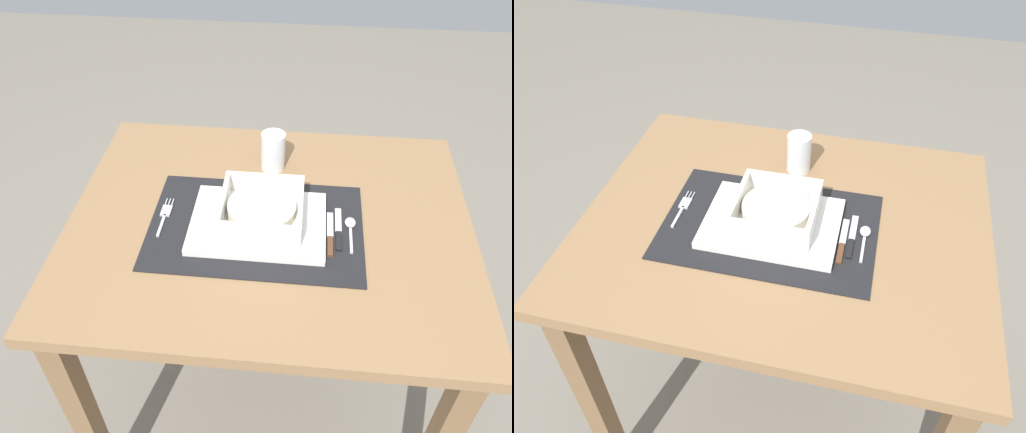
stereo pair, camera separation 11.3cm
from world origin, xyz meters
The scene contains 10 objects.
ground_plane centered at (0.00, 0.00, 0.00)m, with size 6.00×6.00×0.00m, color gray.
dining_table centered at (0.00, 0.00, 0.63)m, with size 0.90×0.73×0.75m.
placemat centered at (-0.03, -0.03, 0.75)m, with size 0.47×0.32×0.00m, color black.
serving_plate centered at (-0.02, -0.03, 0.76)m, with size 0.29×0.22×0.02m, color white.
porridge_bowl centered at (-0.02, -0.02, 0.79)m, with size 0.18×0.18×0.06m.
fork centered at (-0.23, -0.01, 0.75)m, with size 0.02×0.13×0.00m.
spoon centered at (0.18, -0.01, 0.76)m, with size 0.02×0.11×0.01m.
butter_knife centered at (0.15, -0.03, 0.75)m, with size 0.01×0.13×0.01m.
bread_knife centered at (0.13, -0.05, 0.75)m, with size 0.01×0.14×0.01m.
drinking_glass centered at (-0.01, 0.20, 0.79)m, with size 0.06×0.06×0.10m.
Camera 2 is at (0.17, -0.84, 1.54)m, focal length 36.61 mm.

